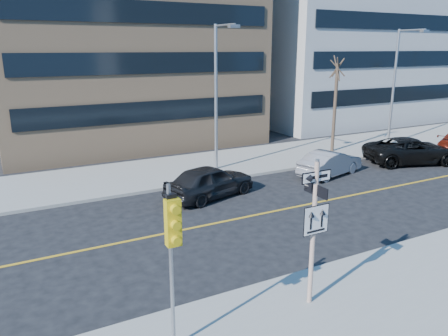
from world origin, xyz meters
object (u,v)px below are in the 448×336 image
parked_car_c (412,151)px  street_tree_west (337,70)px  traffic_signal (173,236)px  streetlight_b (397,80)px  sign_pole (314,225)px  streetlight_a (218,89)px  parked_car_b (330,163)px  parked_car_a (210,181)px

parked_car_c → street_tree_west: street_tree_west is taller
traffic_signal → street_tree_west: (17.00, 13.96, 2.50)m
streetlight_b → sign_pole: bearing=-143.6°
streetlight_b → streetlight_a: bearing=180.0°
parked_car_c → street_tree_west: size_ratio=0.90×
parked_car_b → parked_car_a: bearing=76.6°
streetlight_a → streetlight_b: 14.00m
parked_car_b → parked_car_c: size_ratio=0.75×
traffic_signal → parked_car_a: bearing=59.8°
parked_car_b → streetlight_b: bearing=-82.8°
traffic_signal → parked_car_b: traffic_signal is taller
parked_car_a → parked_car_c: bearing=-105.8°
parked_car_a → parked_car_c: size_ratio=0.81×
parked_car_c → street_tree_west: bearing=48.8°
sign_pole → streetlight_b: streetlight_b is taller
traffic_signal → streetlight_a: streetlight_a is taller
traffic_signal → streetlight_a: size_ratio=0.50×
sign_pole → streetlight_b: 22.48m
traffic_signal → parked_car_c: (19.47, 9.58, -2.23)m
sign_pole → parked_car_a: sign_pole is taller
sign_pole → streetlight_b: (18.00, 13.27, 2.32)m
parked_car_b → parked_car_c: bearing=-107.5°
traffic_signal → parked_car_a: size_ratio=0.86×
streetlight_a → sign_pole: bearing=-106.8°
parked_car_a → streetlight_a: bearing=-47.7°
sign_pole → streetlight_b: size_ratio=0.51×
parked_car_c → streetlight_a: bearing=90.8°
parked_car_a → traffic_signal: bearing=134.5°
parked_car_a → streetlight_a: (2.37, 3.72, 3.97)m
parked_car_c → streetlight_a: 12.73m
streetlight_b → street_tree_west: (-5.00, 0.54, 0.77)m
traffic_signal → parked_car_a: 11.44m
sign_pole → parked_car_a: bearing=80.3°
sign_pole → parked_car_b: size_ratio=0.95×
parked_car_a → sign_pole: bearing=155.0°
sign_pole → streetlight_a: size_ratio=0.51×
parked_car_c → streetlight_b: streetlight_b is taller
streetlight_b → parked_car_c: bearing=-123.4°
sign_pole → streetlight_a: (4.00, 13.27, 2.32)m
streetlight_b → parked_car_a: bearing=-167.2°
parked_car_b → parked_car_c: 6.27m
parked_car_a → streetlight_a: 5.93m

